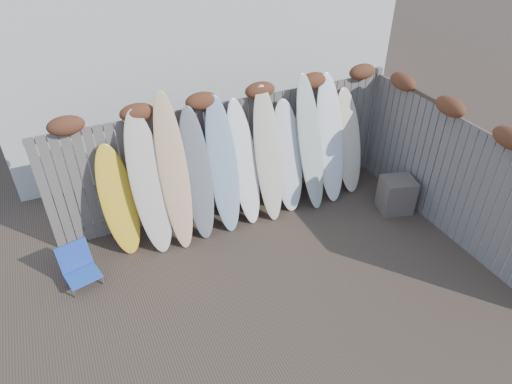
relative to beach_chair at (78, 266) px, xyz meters
name	(u,v)px	position (x,y,z in m)	size (l,w,h in m)	color
ground	(290,291)	(2.73, -1.50, -0.29)	(80.00, 80.00, 0.00)	#493A2D
back_fence	(230,146)	(2.79, 0.89, 0.90)	(6.05, 0.28, 2.24)	slate
right_fence	(453,171)	(5.72, -1.25, 0.86)	(0.28, 4.40, 2.24)	slate
beach_chair	(78,266)	(0.00, 0.00, 0.00)	(0.56, 0.59, 0.62)	blue
wooden_crate	(396,195)	(5.35, -0.54, 0.04)	(0.55, 0.46, 0.64)	#705D54
lattice_panel	(408,146)	(5.75, -0.17, 0.75)	(0.06, 1.38, 2.07)	brown
surfboard_0	(118,201)	(0.78, 0.53, 0.59)	(0.53, 0.07, 1.82)	yellow
surfboard_1	(149,184)	(1.26, 0.42, 0.82)	(0.55, 0.07, 2.31)	beige
surfboard_2	(174,173)	(1.66, 0.41, 0.93)	(0.45, 0.07, 2.54)	tan
surfboard_3	(197,175)	(2.03, 0.44, 0.78)	(0.47, 0.07, 2.21)	slate
surfboard_4	(223,166)	(2.48, 0.45, 0.82)	(0.49, 0.07, 2.30)	#8EA9BF
surfboard_5	(244,163)	(2.86, 0.47, 0.76)	(0.47, 0.07, 2.18)	white
surfboard_6	(268,155)	(3.28, 0.42, 0.84)	(0.46, 0.07, 2.34)	beige
surfboard_7	(288,157)	(3.68, 0.47, 0.68)	(0.54, 0.07, 2.01)	white
surfboard_8	(310,144)	(4.08, 0.41, 0.87)	(0.46, 0.07, 2.42)	beige
surfboard_9	(330,140)	(4.52, 0.46, 0.84)	(0.52, 0.07, 2.34)	white
surfboard_10	(348,142)	(4.96, 0.51, 0.67)	(0.55, 0.07, 1.98)	#FAE5C1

